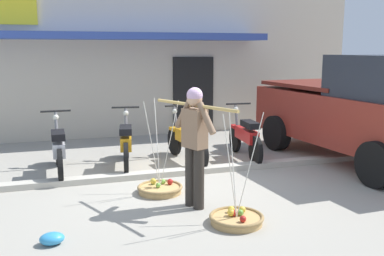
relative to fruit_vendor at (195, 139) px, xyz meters
The scene contains 12 objects.
ground_plane 1.34m from the fruit_vendor, 84.26° to the left, with size 90.00×90.00×0.00m, color #9E998C.
sidewalk_curb 1.87m from the fruit_vendor, 86.73° to the left, with size 20.00×0.24×0.10m, color #BAB4A5.
fruit_vendor is the anchor object (origin of this frame).
fruit_basket_left_side 1.21m from the fruit_vendor, 66.52° to the right, with size 0.70×0.70×1.45m.
fruit_basket_right_side 1.22m from the fruit_vendor, 113.17° to the left, with size 0.70×0.70×1.45m.
motorcycle_nearest_shop 2.98m from the fruit_vendor, 127.54° to the left, with size 0.54×1.82×1.09m.
motorcycle_second_in_row 2.59m from the fruit_vendor, 102.69° to the left, with size 0.55×1.81×1.09m.
motorcycle_third_in_row 2.58m from the fruit_vendor, 75.28° to the left, with size 0.54×1.82×1.09m.
motorcycle_end_of_row 3.01m from the fruit_vendor, 51.66° to the left, with size 0.54×1.82×1.09m.
parked_truck 4.14m from the fruit_vendor, 19.10° to the left, with size 2.45×4.84×2.10m.
storefront_building 7.95m from the fruit_vendor, 91.79° to the left, with size 13.00×6.00×4.20m.
plastic_litter_bag 2.23m from the fruit_vendor, 160.99° to the right, with size 0.28×0.22×0.14m, color #3393D1.
Camera 1 is at (-1.93, -6.56, 2.21)m, focal length 41.14 mm.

